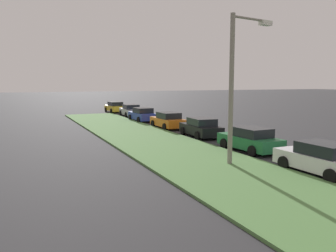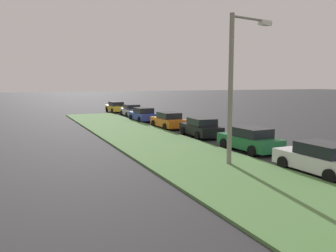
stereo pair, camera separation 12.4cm
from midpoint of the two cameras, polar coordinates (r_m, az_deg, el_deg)
grass_median at (r=17.87m, az=6.47°, el=-6.23°), size 60.00×6.00×0.12m
parked_car_white at (r=17.43m, az=23.92°, el=-4.95°), size 4.33×2.08×1.47m
parked_car_green at (r=21.78m, az=13.41°, el=-2.19°), size 4.38×2.18×1.47m
parked_car_black at (r=26.86m, az=5.55°, el=-0.27°), size 4.40×2.22×1.47m
parked_car_orange at (r=31.72m, az=0.16°, el=0.91°), size 4.32×2.05×1.47m
parked_car_blue at (r=37.53m, az=-4.02°, el=1.87°), size 4.33×2.09×1.47m
parked_car_silver at (r=43.13m, az=-5.95°, el=2.55°), size 4.38×2.18×1.47m
parked_car_yellow at (r=49.26m, az=-8.47°, el=3.09°), size 4.36×2.13×1.47m
streetlight at (r=17.76m, az=11.25°, el=7.68°), size 0.84×2.85×7.50m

